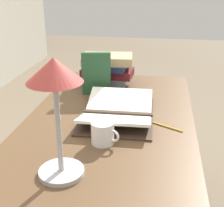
% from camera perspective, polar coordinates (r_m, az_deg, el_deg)
% --- Properties ---
extents(reading_desk, '(1.54, 0.77, 0.73)m').
position_cam_1_polar(reading_desk, '(1.42, -0.97, -7.32)').
color(reading_desk, brown).
rests_on(reading_desk, ground_plane).
extents(open_book, '(0.47, 0.34, 0.07)m').
position_cam_1_polar(open_book, '(1.46, 1.03, -1.54)').
color(open_book, '#38281E').
rests_on(open_book, reading_desk).
extents(book_stack_tall, '(0.21, 0.31, 0.18)m').
position_cam_1_polar(book_stack_tall, '(1.86, -0.84, 6.23)').
color(book_stack_tall, slate).
rests_on(book_stack_tall, reading_desk).
extents(book_standing_upright, '(0.06, 0.16, 0.23)m').
position_cam_1_polar(book_standing_upright, '(1.71, -2.89, 5.48)').
color(book_standing_upright, '#234C2D').
rests_on(book_standing_upright, reading_desk).
extents(reading_lamp, '(0.17, 0.17, 0.40)m').
position_cam_1_polar(reading_lamp, '(0.94, -10.31, 2.73)').
color(reading_lamp, '#ADADB2').
rests_on(reading_lamp, reading_desk).
extents(coffee_mug, '(0.09, 0.12, 0.09)m').
position_cam_1_polar(coffee_mug, '(1.22, -1.66, -5.38)').
color(coffee_mug, white).
rests_on(coffee_mug, reading_desk).
extents(pencil, '(0.09, 0.16, 0.01)m').
position_cam_1_polar(pencil, '(1.39, 9.54, -4.05)').
color(pencil, gold).
rests_on(pencil, reading_desk).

